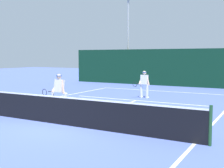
% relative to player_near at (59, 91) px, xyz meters
% --- Properties ---
extents(ground_plane, '(80.00, 80.00, 0.00)m').
position_rel_player_near_xyz_m(ground_plane, '(1.77, -2.08, -0.88)').
color(ground_plane, '#4C60AF').
extents(court_line_baseline_far, '(9.28, 0.10, 0.01)m').
position_rel_player_near_xyz_m(court_line_baseline_far, '(1.77, 9.06, -0.88)').
color(court_line_baseline_far, white).
rests_on(court_line_baseline_far, ground_plane).
extents(court_line_sideline_right, '(0.10, 22.29, 0.01)m').
position_rel_player_near_xyz_m(court_line_sideline_right, '(6.41, -2.08, -0.88)').
color(court_line_sideline_right, white).
rests_on(court_line_sideline_right, ground_plane).
extents(court_line_service, '(7.57, 0.10, 0.01)m').
position_rel_player_near_xyz_m(court_line_service, '(1.77, 4.34, -0.88)').
color(court_line_service, white).
rests_on(court_line_service, ground_plane).
extents(court_line_centre, '(0.10, 6.40, 0.01)m').
position_rel_player_near_xyz_m(court_line_centre, '(1.77, 1.12, -0.88)').
color(court_line_centre, white).
rests_on(court_line_centre, ground_plane).
extents(tennis_net, '(10.18, 0.09, 1.10)m').
position_rel_player_near_xyz_m(tennis_net, '(1.77, -2.08, -0.37)').
color(tennis_net, '#1E4723').
rests_on(tennis_net, ground_plane).
extents(player_near, '(1.00, 0.85, 1.61)m').
position_rel_player_near_xyz_m(player_near, '(0.00, 0.00, 0.00)').
color(player_near, silver).
rests_on(player_near, ground_plane).
extents(player_far, '(0.82, 0.84, 1.55)m').
position_rel_player_near_xyz_m(player_far, '(1.74, 5.44, -0.03)').
color(player_far, silver).
rests_on(player_far, ground_plane).
extents(tennis_ball, '(0.07, 0.07, 0.07)m').
position_rel_player_near_xyz_m(tennis_ball, '(-1.87, 2.26, -0.85)').
color(tennis_ball, '#D1E033').
rests_on(tennis_ball, ground_plane).
extents(back_fence_windscreen, '(19.60, 0.12, 2.97)m').
position_rel_player_near_xyz_m(back_fence_windscreen, '(1.77, 12.76, 0.60)').
color(back_fence_windscreen, black).
rests_on(back_fence_windscreen, ground_plane).
extents(light_pole, '(0.55, 0.44, 7.84)m').
position_rel_player_near_xyz_m(light_pole, '(-3.41, 13.89, 3.89)').
color(light_pole, '#9EA39E').
rests_on(light_pole, ground_plane).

